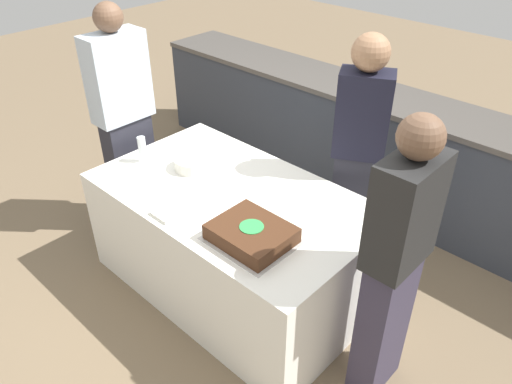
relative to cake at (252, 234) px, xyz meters
The scene contains 11 objects.
ground_plane 0.92m from the cake, 148.29° to the left, with size 14.00×14.00×0.00m, color #7A664C.
back_counter 1.91m from the cake, 102.25° to the left, with size 4.40×0.58×0.92m.
dining_table 0.63m from the cake, 148.29° to the left, with size 1.75×1.03×0.75m.
cake is the anchor object (origin of this frame).
plate_stack 0.85m from the cake, 160.70° to the left, with size 0.24×0.24×0.08m.
wine_glass 1.11m from the cake, behind, with size 0.06×0.06×0.18m.
side_plate_near_cake 0.32m from the cake, 91.27° to the left, with size 0.21×0.21×0.00m.
utensil_pile 0.55m from the cake, 160.19° to the right, with size 0.15×0.09×0.02m.
person_cutting_cake 0.99m from the cake, 90.00° to the left, with size 0.38×0.33×1.64m.
person_seated_left 1.52m from the cake, behind, with size 0.20×0.41×1.70m.
person_seated_right 0.74m from the cake, 19.48° to the left, with size 0.20×0.36×1.61m.
Camera 1 is at (1.83, -1.74, 2.43)m, focal length 35.00 mm.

